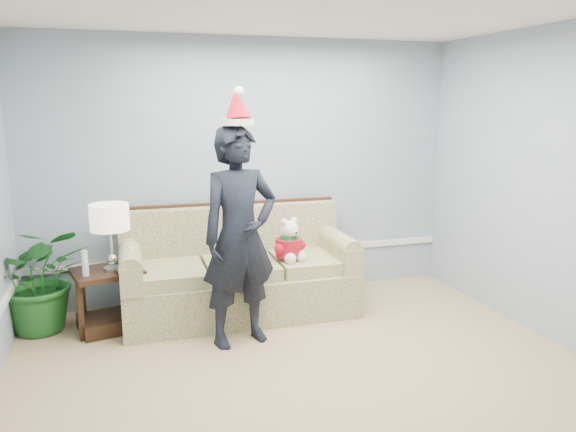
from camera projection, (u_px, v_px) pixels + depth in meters
The scene contains 10 objects.
room_shell at pixel (337, 217), 3.50m from camera, with size 4.54×5.04×2.74m.
wainscot_trim at pixel (141, 308), 4.44m from camera, with size 4.49×4.99×0.06m.
sofa at pixel (238, 275), 5.54m from camera, with size 2.24×0.99×1.04m.
side_table at pixel (109, 306), 5.12m from camera, with size 0.68×0.61×0.57m.
table_lamp at pixel (110, 220), 4.94m from camera, with size 0.34×0.34×0.61m.
candle_pair at pixel (109, 262), 4.92m from camera, with size 0.45×0.06×0.23m.
houseplant at pixel (42, 278), 5.05m from camera, with size 0.89×0.77×0.99m, color #1A591F.
man at pixel (240, 237), 4.72m from camera, with size 0.68×0.45×1.88m, color black.
santa_hat at pixel (237, 108), 4.52m from camera, with size 0.29×0.33×0.32m.
teddy_bear at pixel (289, 245), 5.40m from camera, with size 0.33×0.33×0.42m.
Camera 1 is at (-1.31, -3.18, 2.06)m, focal length 35.00 mm.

